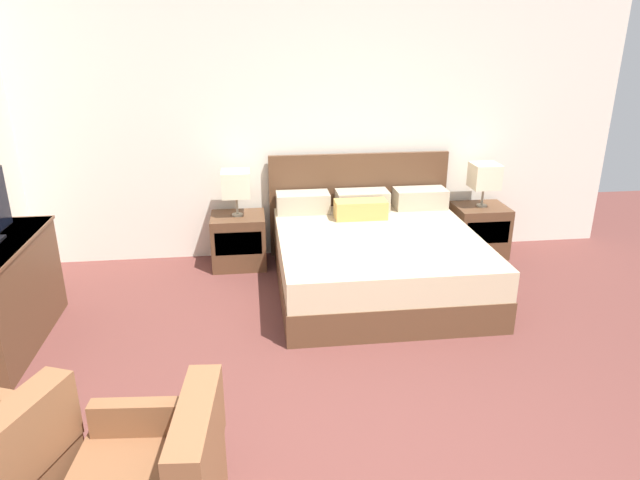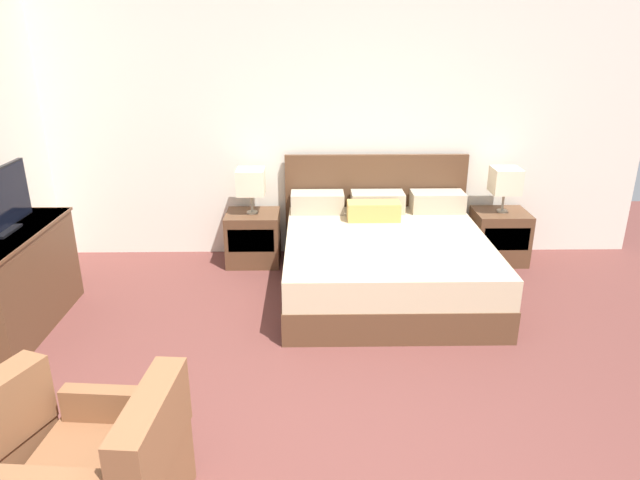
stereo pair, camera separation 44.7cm
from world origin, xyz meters
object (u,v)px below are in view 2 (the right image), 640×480
(nightstand_right, at_px, (499,236))
(armchair_companion, at_px, (112,478))
(nightstand_left, at_px, (253,238))
(table_lamp_right, at_px, (505,181))
(table_lamp_left, at_px, (251,182))
(dresser, at_px, (11,281))
(bed, at_px, (385,259))

(nightstand_right, distance_m, armchair_companion, 4.46)
(nightstand_left, distance_m, table_lamp_right, 2.63)
(nightstand_left, distance_m, nightstand_right, 2.56)
(table_lamp_left, distance_m, dresser, 2.30)
(nightstand_right, height_order, armchair_companion, armchair_companion)
(nightstand_left, height_order, table_lamp_right, table_lamp_right)
(bed, bearing_deg, dresser, -167.08)
(table_lamp_left, bearing_deg, bed, -27.56)
(table_lamp_left, xyz_separation_m, table_lamp_right, (2.56, 0.00, 0.00))
(armchair_companion, bearing_deg, bed, 58.59)
(bed, bearing_deg, table_lamp_left, 152.44)
(nightstand_right, xyz_separation_m, armchair_companion, (-2.93, -3.36, 0.02))
(bed, relative_size, nightstand_left, 3.65)
(bed, distance_m, nightstand_right, 1.44)
(armchair_companion, bearing_deg, table_lamp_right, 48.97)
(bed, xyz_separation_m, nightstand_right, (1.28, 0.67, -0.03))
(nightstand_right, height_order, table_lamp_right, table_lamp_right)
(nightstand_left, height_order, armchair_companion, armchair_companion)
(table_lamp_right, bearing_deg, table_lamp_left, 180.00)
(dresser, height_order, armchair_companion, dresser)
(nightstand_right, height_order, dresser, dresser)
(nightstand_right, height_order, table_lamp_left, table_lamp_left)
(dresser, relative_size, armchair_companion, 1.79)
(nightstand_right, distance_m, table_lamp_left, 2.63)
(nightstand_left, relative_size, dresser, 0.40)
(bed, bearing_deg, nightstand_right, 27.49)
(table_lamp_right, relative_size, armchair_companion, 0.60)
(armchair_companion, bearing_deg, table_lamp_left, 83.78)
(table_lamp_left, relative_size, table_lamp_right, 1.00)
(dresser, xyz_separation_m, armchair_companion, (1.43, -1.99, -0.14))
(table_lamp_right, bearing_deg, dresser, -162.50)
(bed, height_order, dresser, bed)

